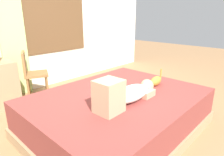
% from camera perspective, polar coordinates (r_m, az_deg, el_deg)
% --- Properties ---
extents(ground_plane, '(16.00, 16.00, 0.00)m').
position_cam_1_polar(ground_plane, '(2.76, 2.93, -13.67)').
color(ground_plane, olive).
extents(back_wall_with_window, '(6.40, 0.14, 2.90)m').
position_cam_1_polar(back_wall_with_window, '(4.21, -22.08, 16.68)').
color(back_wall_with_window, beige).
rests_on(back_wall_with_window, ground).
extents(bed, '(2.19, 1.68, 0.49)m').
position_cam_1_polar(bed, '(2.57, 1.75, -9.93)').
color(bed, '#997A56').
rests_on(bed, ground).
extents(person_lying, '(0.94, 0.29, 0.34)m').
position_cam_1_polar(person_lying, '(2.20, 4.06, -4.51)').
color(person_lying, silver).
rests_on(person_lying, bed).
extents(cat, '(0.36, 0.13, 0.21)m').
position_cam_1_polar(cat, '(2.81, 12.42, -0.91)').
color(cat, '#C67A2D').
rests_on(cat, bed).
extents(chair_by_desk, '(0.51, 0.51, 0.86)m').
position_cam_1_polar(chair_by_desk, '(3.65, -22.28, 1.67)').
color(chair_by_desk, brown).
rests_on(chair_by_desk, ground).
extents(curtain_left, '(0.44, 0.06, 2.31)m').
position_cam_1_polar(curtain_left, '(3.93, -27.05, 11.74)').
color(curtain_left, '#ADCC75').
rests_on(curtain_left, ground).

